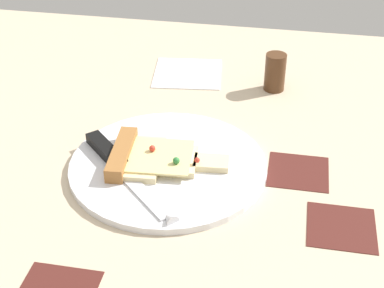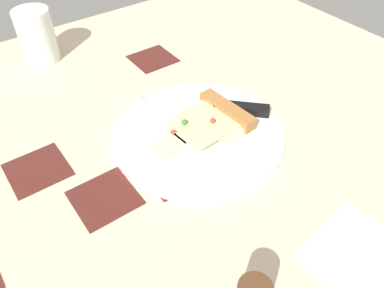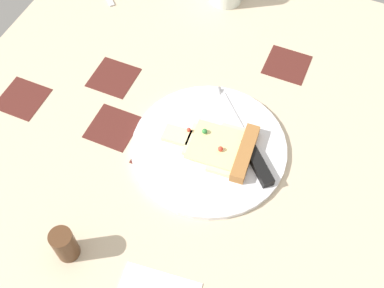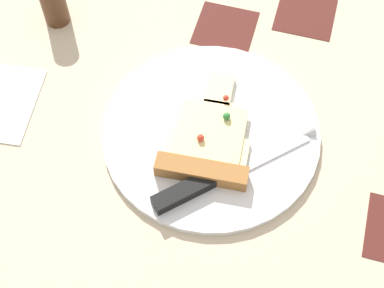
{
  "view_description": "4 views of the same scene",
  "coord_description": "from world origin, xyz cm",
  "px_view_note": "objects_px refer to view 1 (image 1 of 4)",
  "views": [
    {
      "loc": [
        -70.44,
        -18.14,
        51.6
      ],
      "look_at": [
        1.62,
        -4.56,
        2.81
      ],
      "focal_mm": 54.21,
      "sensor_mm": 36.0,
      "label": 1
    },
    {
      "loc": [
        38.05,
        -31.65,
        44.75
      ],
      "look_at": [
        1.52,
        -4.95,
        2.35
      ],
      "focal_mm": 35.91,
      "sensor_mm": 36.0,
      "label": 2
    },
    {
      "loc": [
        45.18,
        15.02,
        78.08
      ],
      "look_at": [
        0.98,
        -3.96,
        3.81
      ],
      "focal_mm": 45.04,
      "sensor_mm": 36.0,
      "label": 3
    },
    {
      "loc": [
        -10.05,
        38.26,
        66.3
      ],
      "look_at": [
        0.09,
        2.42,
        3.06
      ],
      "focal_mm": 52.91,
      "sensor_mm": 36.0,
      "label": 4
    }
  ],
  "objects_px": {
    "plate": "(168,166)",
    "pepper_shaker": "(275,72)",
    "knife": "(121,166)",
    "pizza_slice": "(151,158)",
    "napkin": "(188,73)"
  },
  "relations": [
    {
      "from": "plate",
      "to": "pepper_shaker",
      "type": "bearing_deg",
      "value": -26.07
    },
    {
      "from": "plate",
      "to": "knife",
      "type": "xyz_separation_m",
      "value": [
        -0.03,
        0.06,
        0.01
      ]
    },
    {
      "from": "plate",
      "to": "pepper_shaker",
      "type": "height_order",
      "value": "pepper_shaker"
    },
    {
      "from": "pizza_slice",
      "to": "plate",
      "type": "bearing_deg",
      "value": 90.17
    },
    {
      "from": "pepper_shaker",
      "to": "pizza_slice",
      "type": "bearing_deg",
      "value": 150.01
    },
    {
      "from": "knife",
      "to": "pepper_shaker",
      "type": "height_order",
      "value": "pepper_shaker"
    },
    {
      "from": "pizza_slice",
      "to": "pepper_shaker",
      "type": "xyz_separation_m",
      "value": [
        0.29,
        -0.17,
        0.02
      ]
    },
    {
      "from": "plate",
      "to": "napkin",
      "type": "bearing_deg",
      "value": 5.73
    },
    {
      "from": "napkin",
      "to": "knife",
      "type": "bearing_deg",
      "value": 174.58
    },
    {
      "from": "pizza_slice",
      "to": "pepper_shaker",
      "type": "height_order",
      "value": "pepper_shaker"
    },
    {
      "from": "plate",
      "to": "pepper_shaker",
      "type": "xyz_separation_m",
      "value": [
        0.28,
        -0.14,
        0.03
      ]
    },
    {
      "from": "pepper_shaker",
      "to": "napkin",
      "type": "distance_m",
      "value": 0.18
    },
    {
      "from": "knife",
      "to": "pepper_shaker",
      "type": "xyz_separation_m",
      "value": [
        0.31,
        -0.2,
        0.02
      ]
    },
    {
      "from": "napkin",
      "to": "pizza_slice",
      "type": "bearing_deg",
      "value": -178.99
    },
    {
      "from": "napkin",
      "to": "pepper_shaker",
      "type": "bearing_deg",
      "value": -100.89
    }
  ]
}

